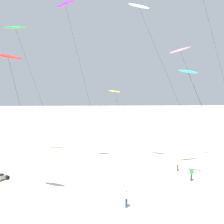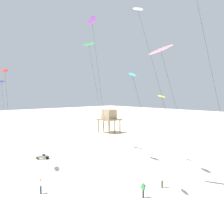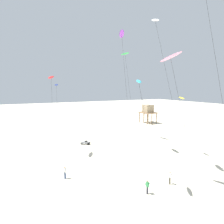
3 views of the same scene
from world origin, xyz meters
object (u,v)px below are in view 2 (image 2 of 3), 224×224
at_px(kite_purple, 92,22).
at_px(kite_flyer_nearest, 41,186).
at_px(kite_pink, 161,51).
at_px(kite_red, 5,71).
at_px(kite_yellow, 162,98).
at_px(stilt_house, 109,116).
at_px(kite_navy, 1,82).
at_px(beach_buggy, 43,157).
at_px(kite_flyer_middle, 162,180).
at_px(kite_white, 138,10).
at_px(kite_cyan, 133,76).
at_px(kite_green, 89,45).
at_px(kite_flyer_furthest, 143,190).

bearing_deg(kite_purple, kite_flyer_nearest, -62.15).
bearing_deg(kite_pink, kite_red, -151.47).
relative_size(kite_yellow, kite_purple, 0.48).
bearing_deg(stilt_house, kite_navy, -71.90).
height_order(kite_pink, beach_buggy, kite_pink).
height_order(kite_navy, kite_red, kite_red).
distance_m(kite_flyer_middle, stilt_house, 44.89).
height_order(kite_white, kite_cyan, kite_white).
bearing_deg(kite_purple, stilt_house, 133.45).
distance_m(kite_cyan, beach_buggy, 24.91).
bearing_deg(kite_white, kite_purple, 179.07).
relative_size(kite_red, kite_green, 0.72).
height_order(kite_flyer_furthest, beach_buggy, kite_flyer_furthest).
relative_size(kite_navy, kite_yellow, 1.23).
xyz_separation_m(kite_navy, kite_flyer_furthest, (26.80, 3.76, -11.62)).
bearing_deg(kite_pink, kite_navy, -164.44).
xyz_separation_m(kite_purple, kite_flyer_furthest, (15.02, -5.39, -20.50)).
bearing_deg(kite_navy, kite_cyan, 6.57).
bearing_deg(kite_cyan, kite_pink, 87.26).
bearing_deg(kite_flyer_nearest, kite_yellow, 90.00).
bearing_deg(kite_flyer_nearest, kite_red, 175.58).
height_order(kite_yellow, kite_cyan, kite_cyan).
bearing_deg(kite_flyer_furthest, beach_buggy, 177.31).
bearing_deg(kite_green, kite_red, -77.04).
distance_m(kite_pink, kite_flyer_furthest, 15.04).
height_order(kite_red, beach_buggy, kite_red).
xyz_separation_m(kite_pink, kite_purple, (-14.37, 1.87, 5.90)).
xyz_separation_m(kite_flyer_furthest, stilt_house, (-37.57, 29.19, 3.58)).
bearing_deg(beach_buggy, kite_flyer_middle, 7.58).
bearing_deg(kite_white, kite_cyan, -51.48).
xyz_separation_m(kite_pink, beach_buggy, (-21.85, -2.47, -15.07)).
bearing_deg(kite_flyer_nearest, beach_buggy, 149.64).
bearing_deg(kite_flyer_nearest, kite_flyer_furthest, 40.91).
relative_size(kite_cyan, kite_flyer_furthest, 7.87).
distance_m(kite_navy, kite_cyan, 26.11).
bearing_deg(kite_white, kite_navy, -156.96).
xyz_separation_m(kite_pink, kite_flyer_furthest, (0.65, -3.52, -14.60)).
height_order(kite_navy, kite_flyer_nearest, kite_navy).
bearing_deg(beach_buggy, kite_flyer_furthest, -2.69).
relative_size(kite_flyer_nearest, beach_buggy, 0.81).
bearing_deg(kite_pink, stilt_house, 145.19).
bearing_deg(kite_flyer_furthest, kite_cyan, -138.04).
height_order(kite_flyer_middle, kite_flyer_furthest, same).
height_order(kite_navy, kite_flyer_furthest, kite_navy).
relative_size(kite_purple, kite_flyer_nearest, 13.25).
bearing_deg(kite_green, kite_cyan, -28.04).
distance_m(kite_purple, kite_flyer_furthest, 25.98).
bearing_deg(kite_navy, kite_yellow, 43.41).
bearing_deg(beach_buggy, kite_white, 13.94).
height_order(kite_white, kite_flyer_nearest, kite_white).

